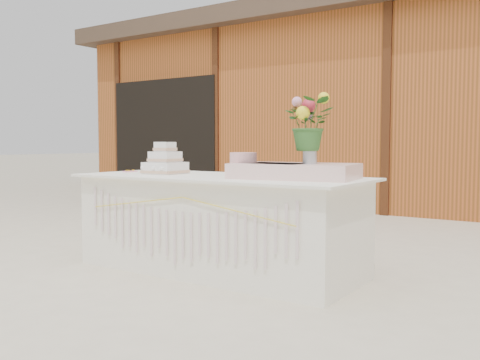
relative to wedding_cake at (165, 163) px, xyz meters
name	(u,v)px	position (x,y,z in m)	size (l,w,h in m)	color
ground	(219,270)	(0.56, 0.02, -0.86)	(80.00, 80.00, 0.00)	beige
barn	(425,105)	(0.55, 6.01, 0.81)	(12.60, 4.60, 3.30)	#A85023
cake_table	(219,223)	(0.56, 0.01, -0.48)	(2.40, 1.00, 0.77)	white
wedding_cake	(165,163)	(0.00, 0.00, 0.00)	(0.31, 0.31, 0.27)	white
pink_cake_stand	(243,163)	(0.80, 0.00, 0.01)	(0.26, 0.26, 0.19)	white
satin_runner	(295,171)	(1.22, 0.07, -0.04)	(0.90, 0.52, 0.11)	#FFD1CD
flower_vase	(310,154)	(1.34, 0.06, 0.09)	(0.10, 0.10, 0.14)	silver
bouquet	(310,117)	(1.34, 0.06, 0.36)	(0.35, 0.30, 0.39)	#2F6026
loose_flowers	(137,170)	(-0.49, 0.16, -0.08)	(0.16, 0.39, 0.02)	pink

